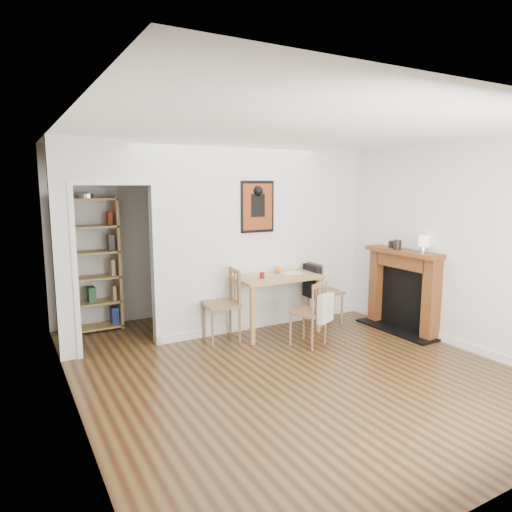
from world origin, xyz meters
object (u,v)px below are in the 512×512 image
chair_left (221,305)px  fireplace (403,288)px  mantel_lamp (424,242)px  chair_right (324,291)px  orange_fruit (278,270)px  ceramic_jar_a (397,245)px  chair_front (309,313)px  dining_table (275,282)px  notebook (291,273)px  bookshelf (90,265)px  red_glass (262,275)px  ceramic_jar_b (391,244)px

chair_left → fireplace: fireplace is taller
mantel_lamp → fireplace: bearing=88.6°
chair_right → fireplace: size_ratio=0.74×
chair_right → orange_fruit: bearing=168.2°
orange_fruit → ceramic_jar_a: 1.71m
chair_left → chair_front: (0.91, -0.70, -0.05)m
chair_left → chair_front: bearing=-37.6°
dining_table → notebook: size_ratio=4.43×
notebook → dining_table: bearing=179.2°
dining_table → mantel_lamp: (1.62, -1.15, 0.59)m
bookshelf → red_glass: bearing=-35.8°
notebook → mantel_lamp: (1.34, -1.14, 0.48)m
dining_table → mantel_lamp: 2.07m
bookshelf → notebook: (2.50, -1.32, -0.12)m
ceramic_jar_a → ceramic_jar_b: ceramic_jar_a is taller
fireplace → notebook: fireplace is taller
dining_table → chair_front: bearing=-82.0°
dining_table → chair_right: chair_right is taller
fireplace → mantel_lamp: mantel_lamp is taller
bookshelf → fireplace: bookshelf is taller
dining_table → notebook: bearing=-0.8°
dining_table → red_glass: red_glass is taller
dining_table → ceramic_jar_a: (1.54, -0.77, 0.51)m
chair_right → ceramic_jar_b: bearing=-37.3°
red_glass → ceramic_jar_a: 1.96m
fireplace → chair_left: bearing=160.8°
chair_left → orange_fruit: size_ratio=10.92×
dining_table → orange_fruit: size_ratio=13.46×
chair_right → chair_front: chair_right is taller
fireplace → red_glass: 2.04m
chair_left → ceramic_jar_a: (2.35, -0.78, 0.74)m
notebook → ceramic_jar_b: 1.50m
orange_fruit → mantel_lamp: size_ratio=0.39×
mantel_lamp → ceramic_jar_b: size_ratio=2.29×
dining_table → ceramic_jar_a: size_ratio=8.89×
chair_right → chair_front: bearing=-138.8°
orange_fruit → notebook: size_ratio=0.33×
dining_table → orange_fruit: bearing=44.3°
bookshelf → orange_fruit: (2.36, -1.19, -0.08)m
red_glass → notebook: size_ratio=0.31×
orange_fruit → dining_table: bearing=-135.7°
mantel_lamp → ceramic_jar_b: (-0.02, 0.56, -0.09)m
red_glass → orange_fruit: orange_fruit is taller
chair_left → notebook: chair_left is taller
ceramic_jar_b → bookshelf: bearing=153.5°
fireplace → red_glass: bearing=158.8°
chair_left → ceramic_jar_a: ceramic_jar_a is taller
chair_right → chair_front: size_ratio=1.10×
chair_front → red_glass: (-0.36, 0.58, 0.42)m
chair_left → red_glass: (0.55, -0.12, 0.37)m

